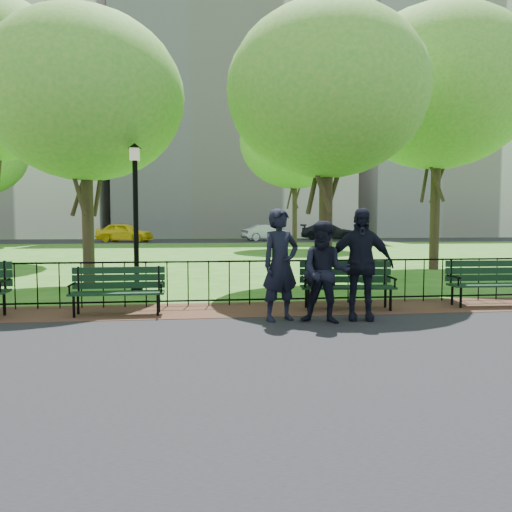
{
  "coord_description": "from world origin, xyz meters",
  "views": [
    {
      "loc": [
        -2.04,
        -7.68,
        1.66
      ],
      "look_at": [
        -0.93,
        1.5,
        1.02
      ],
      "focal_mm": 35.0,
      "sensor_mm": 36.0,
      "label": 1
    }
  ],
  "objects": [
    {
      "name": "person_left",
      "position": [
        -0.66,
        0.41,
        0.94
      ],
      "size": [
        0.8,
        0.67,
        1.86
      ],
      "primitive_type": "imported",
      "rotation": [
        0.0,
        0.0,
        0.39
      ],
      "color": "black",
      "rests_on": "asphalt_path"
    },
    {
      "name": "sedan_silver",
      "position": [
        3.89,
        34.37,
        0.69
      ],
      "size": [
        4.33,
        2.51,
        1.35
      ],
      "primitive_type": "imported",
      "rotation": [
        0.0,
        0.0,
        1.85
      ],
      "color": "#AEB2B6",
      "rests_on": "far_street"
    },
    {
      "name": "tree_far_e",
      "position": [
        3.82,
        21.66,
        6.39
      ],
      "size": [
        6.61,
        6.61,
        9.21
      ],
      "color": "#2D2116",
      "rests_on": "ground"
    },
    {
      "name": "tree_mid_e",
      "position": [
        6.14,
        8.68,
        6.13
      ],
      "size": [
        6.34,
        6.34,
        8.83
      ],
      "color": "#2D2116",
      "rests_on": "ground"
    },
    {
      "name": "person_mid",
      "position": [
        0.03,
        0.12,
        0.84
      ],
      "size": [
        0.9,
        0.67,
        1.66
      ],
      "primitive_type": "imported",
      "rotation": [
        0.0,
        0.0,
        -0.34
      ],
      "color": "black",
      "rests_on": "asphalt_path"
    },
    {
      "name": "taxi",
      "position": [
        -7.71,
        33.08,
        0.77
      ],
      "size": [
        4.81,
        3.08,
        1.53
      ],
      "primitive_type": "imported",
      "rotation": [
        0.0,
        0.0,
        1.26
      ],
      "color": "yellow",
      "rests_on": "far_street"
    },
    {
      "name": "ground",
      "position": [
        0.0,
        0.0,
        0.0
      ],
      "size": [
        120.0,
        120.0,
        0.0
      ],
      "primitive_type": "plane",
      "color": "#2C651A"
    },
    {
      "name": "apartment_mid",
      "position": [
        2.0,
        48.0,
        15.0
      ],
      "size": [
        24.0,
        15.0,
        30.0
      ],
      "primitive_type": "cube",
      "color": "beige",
      "rests_on": "ground"
    },
    {
      "name": "person_right",
      "position": [
        0.68,
        0.34,
        0.95
      ],
      "size": [
        1.17,
        0.67,
        1.87
      ],
      "primitive_type": "imported",
      "rotation": [
        0.0,
        0.0,
        -0.21
      ],
      "color": "black",
      "rests_on": "asphalt_path"
    },
    {
      "name": "apartment_west",
      "position": [
        -22.0,
        48.0,
        13.0
      ],
      "size": [
        22.0,
        15.0,
        26.0
      ],
      "primitive_type": "cube",
      "color": "silver",
      "rests_on": "ground"
    },
    {
      "name": "park_bench_left_a",
      "position": [
        -3.42,
        1.3,
        0.53
      ],
      "size": [
        1.63,
        0.52,
        0.92
      ],
      "rotation": [
        0.0,
        0.0,
        0.01
      ],
      "color": "black",
      "rests_on": "ground"
    },
    {
      "name": "asphalt_path",
      "position": [
        0.0,
        -3.4,
        0.01
      ],
      "size": [
        60.0,
        9.2,
        0.01
      ],
      "primitive_type": "cube",
      "color": "black",
      "rests_on": "ground"
    },
    {
      "name": "far_street",
      "position": [
        0.0,
        35.0,
        0.01
      ],
      "size": [
        70.0,
        9.0,
        0.01
      ],
      "primitive_type": "cube",
      "color": "black",
      "rests_on": "ground"
    },
    {
      "name": "iron_fence",
      "position": [
        0.0,
        2.0,
        0.5
      ],
      "size": [
        24.06,
        0.06,
        1.0
      ],
      "color": "black",
      "rests_on": "ground"
    },
    {
      "name": "park_bench_main",
      "position": [
        0.54,
        1.32,
        0.59
      ],
      "size": [
        1.78,
        0.71,
        0.99
      ],
      "rotation": [
        0.0,
        0.0,
        -0.1
      ],
      "color": "black",
      "rests_on": "ground"
    },
    {
      "name": "sedan_dark",
      "position": [
        9.66,
        35.33,
        0.73
      ],
      "size": [
        5.35,
        3.62,
        1.44
      ],
      "primitive_type": "imported",
      "rotation": [
        0.0,
        0.0,
        1.22
      ],
      "color": "black",
      "rests_on": "far_street"
    },
    {
      "name": "tree_near_e",
      "position": [
        1.27,
        4.85,
        4.91
      ],
      "size": [
        5.08,
        5.08,
        7.08
      ],
      "color": "#2D2116",
      "rests_on": "ground"
    },
    {
      "name": "apartment_east",
      "position": [
        26.0,
        48.0,
        12.0
      ],
      "size": [
        20.0,
        15.0,
        24.0
      ],
      "primitive_type": "cube",
      "color": "silver",
      "rests_on": "ground"
    },
    {
      "name": "lamppost",
      "position": [
        -3.4,
        3.92,
        1.86
      ],
      "size": [
        0.31,
        0.31,
        3.42
      ],
      "color": "black",
      "rests_on": "ground"
    },
    {
      "name": "dirt_strip",
      "position": [
        0.0,
        1.5,
        0.01
      ],
      "size": [
        60.0,
        1.6,
        0.01
      ],
      "primitive_type": "cube",
      "color": "#3A2217",
      "rests_on": "ground"
    },
    {
      "name": "park_bench_right_a",
      "position": [
        3.69,
        1.4,
        0.55
      ],
      "size": [
        1.72,
        0.59,
        0.97
      ],
      "rotation": [
        0.0,
        0.0,
        -0.04
      ],
      "color": "black",
      "rests_on": "ground"
    },
    {
      "name": "tree_near_w",
      "position": [
        -4.77,
        5.42,
        4.77
      ],
      "size": [
        4.93,
        4.93,
        6.87
      ],
      "color": "#2D2116",
      "rests_on": "ground"
    }
  ]
}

